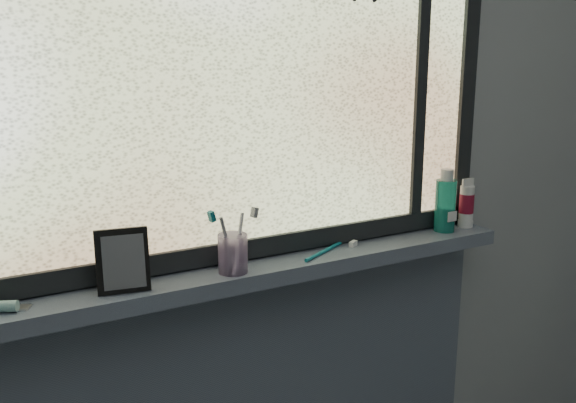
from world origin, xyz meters
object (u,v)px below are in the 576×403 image
at_px(toothbrush_cup, 233,254).
at_px(cream_tube, 467,201).
at_px(vanity_mirror, 123,261).
at_px(mouthwash_bottle, 446,200).

distance_m(toothbrush_cup, cream_tube, 0.77).
bearing_deg(cream_tube, vanity_mirror, -178.82).
height_order(mouthwash_bottle, cream_tube, mouthwash_bottle).
relative_size(mouthwash_bottle, cream_tube, 1.44).
bearing_deg(cream_tube, mouthwash_bottle, -178.02).
height_order(vanity_mirror, toothbrush_cup, vanity_mirror).
distance_m(toothbrush_cup, mouthwash_bottle, 0.69).
height_order(vanity_mirror, cream_tube, vanity_mirror).
xyz_separation_m(vanity_mirror, toothbrush_cup, (0.26, -0.00, -0.02)).
bearing_deg(mouthwash_bottle, vanity_mirror, -178.89).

